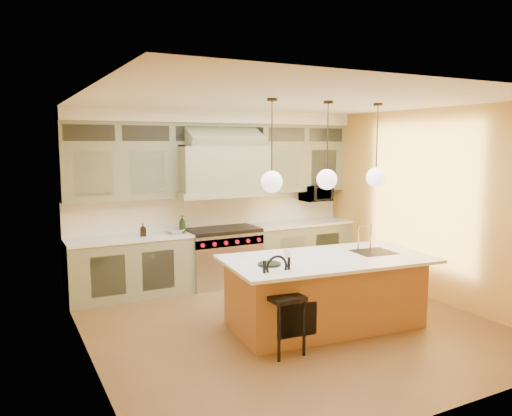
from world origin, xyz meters
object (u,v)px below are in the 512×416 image
counter_stool (283,299)px  microwave (316,193)px  range (223,256)px  kitchen_island (325,290)px

counter_stool → microwave: 3.96m
counter_stool → microwave: microwave is taller
range → kitchen_island: bearing=-80.4°
range → microwave: 2.18m
kitchen_island → counter_stool: (-0.93, -0.48, 0.16)m
kitchen_island → microwave: size_ratio=5.10×
range → microwave: size_ratio=2.21×
kitchen_island → counter_stool: size_ratio=2.50×
range → counter_stool: 2.93m
kitchen_island → counter_stool: 1.06m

